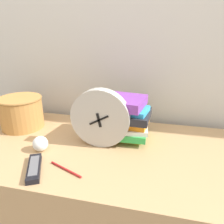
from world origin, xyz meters
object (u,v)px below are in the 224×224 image
desk_clock (100,118)px  pen (66,169)px  tv_remote (34,168)px  basket (21,111)px  book_stack (123,118)px  crumpled_paper_ball (40,144)px

desk_clock → pen: 0.26m
pen → tv_remote: bearing=-167.0°
basket → tv_remote: (0.27, -0.33, -0.08)m
book_stack → tv_remote: (-0.27, -0.33, -0.09)m
desk_clock → basket: (-0.46, 0.09, -0.04)m
pen → basket: bearing=141.4°
book_stack → basket: 0.54m
tv_remote → pen: bearing=13.0°
crumpled_paper_ball → basket: bearing=137.9°
basket → crumpled_paper_ball: bearing=-42.1°
desk_clock → crumpled_paper_ball: bearing=-156.4°
book_stack → tv_remote: bearing=-129.3°
crumpled_paper_ball → book_stack: bearing=31.6°
basket → pen: basket is taller
desk_clock → crumpled_paper_ball: (-0.24, -0.11, -0.10)m
tv_remote → pen: 0.12m
book_stack → tv_remote: 0.44m
desk_clock → book_stack: bearing=48.5°
desk_clock → tv_remote: (-0.19, -0.24, -0.12)m
desk_clock → book_stack: size_ratio=1.01×
book_stack → basket: size_ratio=1.16×
desk_clock → basket: size_ratio=1.17×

